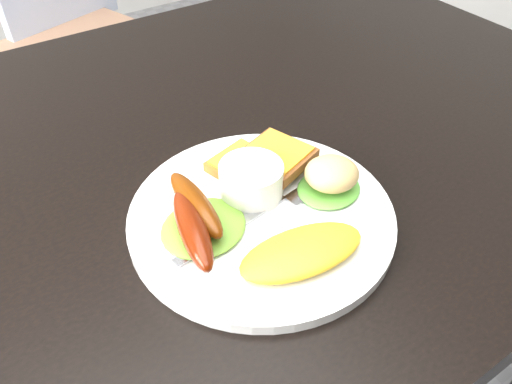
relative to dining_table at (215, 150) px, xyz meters
The scene contains 13 objects.
dining_table is the anchor object (origin of this frame).
dining_chair 1.03m from the dining_table, 83.52° to the left, with size 0.39×0.39×0.05m, color #A47559.
plate 0.16m from the dining_table, 101.97° to the right, with size 0.28×0.28×0.01m, color white.
lettuce_left 0.18m from the dining_table, 123.20° to the right, with size 0.09×0.08×0.01m, color #4F821A.
lettuce_right 0.18m from the dining_table, 75.13° to the right, with size 0.07×0.06×0.01m, color #428F25.
omelette 0.24m from the dining_table, 99.33° to the right, with size 0.13×0.06×0.02m, color yellow.
sausage_a 0.20m from the dining_table, 125.66° to the right, with size 0.03×0.11×0.03m, color #602B0B.
sausage_b 0.17m from the dining_table, 126.16° to the right, with size 0.03×0.11×0.03m, color #682D00.
ramekin 0.14m from the dining_table, 101.70° to the right, with size 0.07×0.07×0.04m, color white.
toast_a 0.10m from the dining_table, 97.61° to the right, with size 0.06×0.06×0.01m, color brown.
toast_b 0.12m from the dining_table, 80.43° to the right, with size 0.07×0.07×0.01m, color brown.
potato_salad 0.19m from the dining_table, 74.50° to the right, with size 0.06×0.05×0.03m, color beige.
fork 0.18m from the dining_table, 113.93° to the right, with size 0.14×0.01×0.00m, color #ADAFB7.
Camera 1 is at (-0.25, -0.46, 1.12)m, focal length 35.00 mm.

